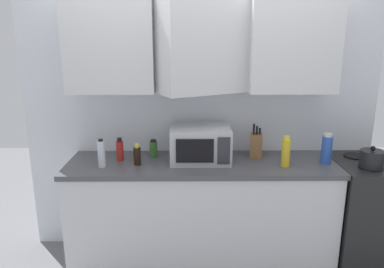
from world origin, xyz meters
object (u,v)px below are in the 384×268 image
stove_range (376,213)px  bottle_yellow_mustard (286,152)px  bottle_red_sauce (120,150)px  bottle_blue_cleaner (327,149)px  microwave (200,144)px  knife_block (256,145)px  bottle_green_oil (153,148)px  bottle_soy_dark (137,155)px  kettle (372,159)px  bottle_clear_tall (101,154)px

stove_range → bottle_yellow_mustard: 1.00m
bottle_red_sauce → bottle_blue_cleaner: (1.65, -0.08, 0.03)m
microwave → bottle_blue_cleaner: (1.00, -0.07, -0.02)m
microwave → knife_block: bearing=10.8°
microwave → bottle_green_oil: microwave is taller
stove_range → bottle_red_sauce: size_ratio=4.82×
knife_block → bottle_soy_dark: (-0.97, -0.18, -0.03)m
bottle_yellow_mustard → kettle: bearing=-4.6°
microwave → bottle_blue_cleaner: size_ratio=1.94×
bottle_soy_dark → bottle_blue_cleaner: 1.50m
stove_range → kettle: kettle is taller
knife_block → bottle_red_sauce: size_ratio=1.52×
microwave → bottle_clear_tall: 0.78m
bottle_red_sauce → bottle_blue_cleaner: bearing=-2.9°
bottle_green_oil → microwave: bearing=-15.6°
bottle_yellow_mustard → bottle_clear_tall: size_ratio=1.10×
stove_range → knife_block: size_ratio=3.18×
bottle_yellow_mustard → bottle_soy_dark: bearing=177.8°
microwave → bottle_clear_tall: bearing=-169.5°
bottle_green_oil → bottle_red_sauce: 0.28m
knife_block → bottle_yellow_mustard: knife_block is taller
kettle → bottle_red_sauce: (-1.96, 0.20, 0.01)m
bottle_clear_tall → kettle: bearing=-1.4°
kettle → bottle_green_oil: bearing=169.9°
microwave → bottle_red_sauce: (-0.66, 0.01, -0.05)m
bottle_clear_tall → microwave: bearing=10.5°
bottle_yellow_mustard → bottle_blue_cleaner: bearing=11.4°
microwave → bottle_yellow_mustard: (0.66, -0.14, -0.02)m
stove_range → knife_block: 1.16m
bottle_green_oil → bottle_clear_tall: 0.46m
bottle_red_sauce → bottle_green_oil: bearing=20.4°
knife_block → bottle_green_oil: 0.86m
stove_range → bottle_green_oil: (-1.87, 0.16, 0.52)m
knife_block → bottle_soy_dark: 0.99m
knife_block → bottle_blue_cleaner: (0.53, -0.16, 0.01)m
bottle_green_oil → kettle: bearing=-10.1°
stove_range → bottle_red_sauce: (-2.13, 0.06, 0.54)m
bottle_yellow_mustard → bottle_clear_tall: bottle_yellow_mustard is taller
knife_block → bottle_clear_tall: (-1.24, -0.23, 0.00)m
stove_range → bottle_blue_cleaner: (-0.48, -0.02, 0.57)m
bottle_soy_dark → bottle_red_sauce: bearing=145.2°
bottle_blue_cleaner → bottle_soy_dark: bearing=-179.1°
stove_range → bottle_clear_tall: bottle_clear_tall is taller
bottle_red_sauce → bottle_yellow_mustard: bearing=-6.6°
kettle → stove_range: bearing=39.5°
microwave → bottle_red_sauce: size_ratio=2.54×
stove_range → bottle_yellow_mustard: bearing=-173.9°
bottle_green_oil → bottle_yellow_mustard: bottle_yellow_mustard is taller
microwave → knife_block: (0.47, 0.09, -0.04)m
kettle → microwave: size_ratio=0.36×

